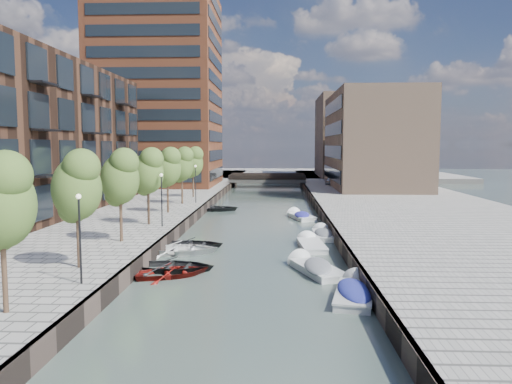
# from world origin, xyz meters

# --- Properties ---
(water) EXTENTS (300.00, 300.00, 0.00)m
(water) POSITION_xyz_m (0.00, 40.00, 0.00)
(water) COLOR #38473F
(water) RESTS_ON ground
(quay_right) EXTENTS (20.00, 140.00, 1.00)m
(quay_right) POSITION_xyz_m (16.00, 40.00, 0.50)
(quay_right) COLOR gray
(quay_right) RESTS_ON ground
(quay_wall_left) EXTENTS (0.25, 140.00, 1.00)m
(quay_wall_left) POSITION_xyz_m (-6.10, 40.00, 0.50)
(quay_wall_left) COLOR #332823
(quay_wall_left) RESTS_ON ground
(quay_wall_right) EXTENTS (0.25, 140.00, 1.00)m
(quay_wall_right) POSITION_xyz_m (6.10, 40.00, 0.50)
(quay_wall_right) COLOR #332823
(quay_wall_right) RESTS_ON ground
(far_closure) EXTENTS (80.00, 40.00, 1.00)m
(far_closure) POSITION_xyz_m (0.00, 100.00, 0.50)
(far_closure) COLOR gray
(far_closure) RESTS_ON ground
(apartment_block) EXTENTS (8.00, 38.00, 14.00)m
(apartment_block) POSITION_xyz_m (-20.00, 30.00, 8.00)
(apartment_block) COLOR black
(apartment_block) RESTS_ON quay_left
(tower) EXTENTS (18.00, 18.00, 30.00)m
(tower) POSITION_xyz_m (-17.00, 65.00, 16.00)
(tower) COLOR brown
(tower) RESTS_ON quay_left
(tan_block_near) EXTENTS (12.00, 25.00, 14.00)m
(tan_block_near) POSITION_xyz_m (16.00, 62.00, 8.00)
(tan_block_near) COLOR #906F58
(tan_block_near) RESTS_ON quay_right
(tan_block_far) EXTENTS (12.00, 20.00, 16.00)m
(tan_block_far) POSITION_xyz_m (16.00, 88.00, 9.00)
(tan_block_far) COLOR #906F58
(tan_block_far) RESTS_ON quay_right
(bridge) EXTENTS (13.00, 6.00, 1.30)m
(bridge) POSITION_xyz_m (0.00, 72.00, 1.39)
(bridge) COLOR gray
(bridge) RESTS_ON ground
(tree_0) EXTENTS (2.50, 2.50, 5.95)m
(tree_0) POSITION_xyz_m (-8.50, 4.00, 5.31)
(tree_0) COLOR #382619
(tree_0) RESTS_ON quay_left
(tree_1) EXTENTS (2.50, 2.50, 5.95)m
(tree_1) POSITION_xyz_m (-8.50, 11.00, 5.31)
(tree_1) COLOR #382619
(tree_1) RESTS_ON quay_left
(tree_2) EXTENTS (2.50, 2.50, 5.95)m
(tree_2) POSITION_xyz_m (-8.50, 18.00, 5.31)
(tree_2) COLOR #382619
(tree_2) RESTS_ON quay_left
(tree_3) EXTENTS (2.50, 2.50, 5.95)m
(tree_3) POSITION_xyz_m (-8.50, 25.00, 5.31)
(tree_3) COLOR #382619
(tree_3) RESTS_ON quay_left
(tree_4) EXTENTS (2.50, 2.50, 5.95)m
(tree_4) POSITION_xyz_m (-8.50, 32.00, 5.31)
(tree_4) COLOR #382619
(tree_4) RESTS_ON quay_left
(tree_5) EXTENTS (2.50, 2.50, 5.95)m
(tree_5) POSITION_xyz_m (-8.50, 39.00, 5.31)
(tree_5) COLOR #382619
(tree_5) RESTS_ON quay_left
(tree_6) EXTENTS (2.50, 2.50, 5.95)m
(tree_6) POSITION_xyz_m (-8.50, 46.00, 5.31)
(tree_6) COLOR #382619
(tree_6) RESTS_ON quay_left
(lamp_0) EXTENTS (0.24, 0.24, 4.12)m
(lamp_0) POSITION_xyz_m (-7.20, 8.00, 3.51)
(lamp_0) COLOR black
(lamp_0) RESTS_ON quay_left
(lamp_1) EXTENTS (0.24, 0.24, 4.12)m
(lamp_1) POSITION_xyz_m (-7.20, 24.00, 3.51)
(lamp_1) COLOR black
(lamp_1) RESTS_ON quay_left
(lamp_2) EXTENTS (0.24, 0.24, 4.12)m
(lamp_2) POSITION_xyz_m (-7.20, 40.00, 3.51)
(lamp_2) COLOR black
(lamp_2) RESTS_ON quay_left
(sloop_0) EXTENTS (4.90, 3.61, 0.98)m
(sloop_0) POSITION_xyz_m (-4.27, 14.35, 0.00)
(sloop_0) COLOR black
(sloop_0) RESTS_ON ground
(sloop_1) EXTENTS (4.39, 3.18, 0.90)m
(sloop_1) POSITION_xyz_m (-4.30, 21.07, 0.00)
(sloop_1) COLOR black
(sloop_1) RESTS_ON ground
(sloop_2) EXTENTS (5.10, 4.51, 0.88)m
(sloop_2) POSITION_xyz_m (-4.15, 13.18, 0.00)
(sloop_2) COLOR maroon
(sloop_2) RESTS_ON ground
(sloop_3) EXTENTS (5.45, 4.18, 1.05)m
(sloop_3) POSITION_xyz_m (-4.80, 18.90, 0.00)
(sloop_3) COLOR white
(sloop_3) RESTS_ON ground
(sloop_4) EXTENTS (5.14, 3.73, 1.05)m
(sloop_4) POSITION_xyz_m (-5.16, 40.95, 0.00)
(sloop_4) COLOR black
(sloop_4) RESTS_ON ground
(motorboat_0) EXTENTS (2.61, 5.11, 1.63)m
(motorboat_0) POSITION_xyz_m (5.49, 9.80, 0.20)
(motorboat_0) COLOR #B2B3B1
(motorboat_0) RESTS_ON ground
(motorboat_1) EXTENTS (3.29, 5.17, 1.63)m
(motorboat_1) POSITION_xyz_m (3.89, 14.50, 0.20)
(motorboat_1) COLOR silver
(motorboat_1) RESTS_ON ground
(motorboat_2) EXTENTS (2.00, 4.80, 1.56)m
(motorboat_2) POSITION_xyz_m (4.13, 21.56, 0.09)
(motorboat_2) COLOR silver
(motorboat_2) RESTS_ON ground
(motorboat_3) EXTENTS (2.90, 4.99, 1.57)m
(motorboat_3) POSITION_xyz_m (4.04, 35.53, 0.19)
(motorboat_3) COLOR white
(motorboat_3) RESTS_ON ground
(motorboat_4) EXTENTS (1.61, 4.53, 1.51)m
(motorboat_4) POSITION_xyz_m (5.40, 25.49, 0.18)
(motorboat_4) COLOR silver
(motorboat_4) RESTS_ON ground
(car) EXTENTS (2.89, 4.30, 1.36)m
(car) POSITION_xyz_m (10.50, 65.94, 1.68)
(car) COLOR #BABCC0
(car) RESTS_ON quay_right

